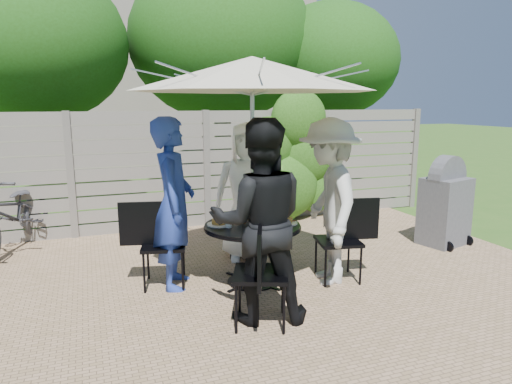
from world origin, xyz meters
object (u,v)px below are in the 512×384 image
object	(u,v)px
chair_back	(247,234)
coffee_cup	(260,214)
bbq_grill	(445,205)
plate_right	(286,221)
plate_front	(255,231)
chair_front	(260,295)
chair_left	(163,261)
glass_back	(241,212)
plate_back	(250,214)
syrup_jug	(247,216)
glass_left	(228,221)
umbrella	(252,74)
person_front	(259,222)
glass_front	(265,224)
person_back	(247,192)
person_right	(329,202)
patio_table	(252,242)
plate_left	(219,223)
bicycle	(13,214)
glass_right	(275,215)
chair_right	(339,257)
person_left	(174,204)

from	to	relation	value
chair_back	coffee_cup	distance (m)	0.88
bbq_grill	plate_right	bearing A→B (deg)	175.47
plate_front	plate_right	distance (m)	0.51
chair_front	chair_left	bearing A→B (deg)	51.62
glass_back	chair_front	bearing A→B (deg)	-100.80
plate_back	glass_back	bearing A→B (deg)	-151.86
syrup_jug	glass_left	bearing A→B (deg)	-157.79
umbrella	chair_left	world-z (taller)	umbrella
glass_back	glass_left	world-z (taller)	same
person_front	glass_front	world-z (taller)	person_front
chair_front	plate_front	size ratio (longest dim) A/B	3.76
chair_front	bbq_grill	world-z (taller)	bbq_grill
umbrella	person_back	world-z (taller)	umbrella
person_right	coffee_cup	xyz separation A→B (m)	(-0.64, 0.41, -0.17)
patio_table	plate_front	size ratio (longest dim) A/B	4.88
umbrella	glass_back	world-z (taller)	umbrella
glass_front	plate_left	bearing A→B (deg)	135.22
chair_left	plate_left	bearing A→B (deg)	-2.60
patio_table	glass_left	size ratio (longest dim) A/B	9.07
patio_table	person_right	world-z (taller)	person_right
person_back	plate_right	world-z (taller)	person_back
patio_table	bicycle	xyz separation A→B (m)	(-2.59, 2.10, 0.05)
plate_left	glass_back	xyz separation A→B (m)	(0.32, 0.18, 0.05)
person_front	glass_right	size ratio (longest dim) A/B	13.16
chair_left	bbq_grill	xyz separation A→B (m)	(3.90, 0.12, 0.29)
plate_left	bicycle	size ratio (longest dim) A/B	0.13
umbrella	bicycle	world-z (taller)	umbrella
person_back	glass_left	xyz separation A→B (m)	(-0.50, -0.83, -0.12)
plate_back	syrup_jug	distance (m)	0.32
person_right	bbq_grill	bearing A→B (deg)	121.17
plate_back	plate_left	distance (m)	0.51
person_front	glass_back	distance (m)	1.11
person_right	plate_back	size ratio (longest dim) A/B	6.97
person_front	glass_front	xyz separation A→B (m)	(0.25, 0.52, -0.17)
person_front	plate_back	xyz separation A→B (m)	(0.32, 1.15, -0.22)
chair_front	plate_right	xyz separation A→B (m)	(0.61, 0.83, 0.41)
person_back	person_front	world-z (taller)	person_front
patio_table	chair_left	xyz separation A→B (m)	(-0.93, 0.26, -0.19)
patio_table	person_front	bearing A→B (deg)	-105.60
bbq_grill	plate_front	bearing A→B (deg)	178.49
chair_right	glass_back	size ratio (longest dim) A/B	6.71
person_left	glass_front	xyz separation A→B (m)	(0.83, -0.50, -0.17)
person_right	glass_left	bearing A→B (deg)	-84.50
plate_front	plate_right	xyz separation A→B (m)	(0.44, 0.25, 0.00)
chair_left	glass_right	xyz separation A→B (m)	(1.21, -0.23, 0.46)
person_front	glass_left	xyz separation A→B (m)	(-0.06, 0.77, -0.17)
chair_left	bbq_grill	world-z (taller)	bbq_grill
plate_left	plate_right	world-z (taller)	same
plate_front	chair_back	bearing A→B (deg)	74.34
chair_left	glass_right	distance (m)	1.31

